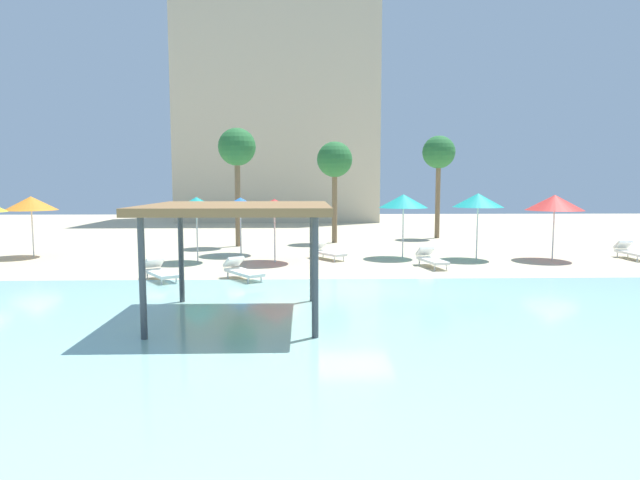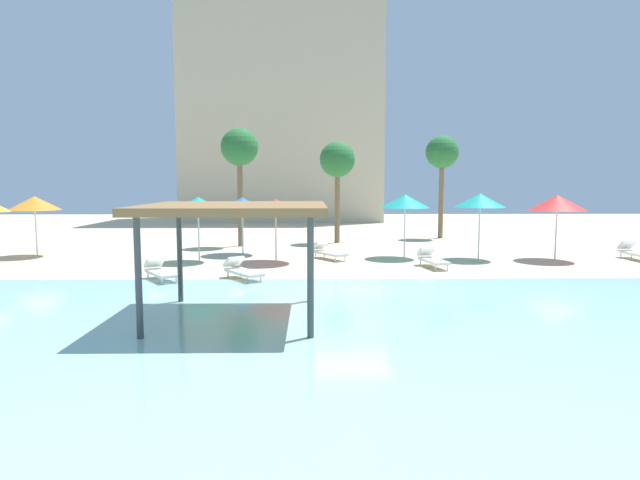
% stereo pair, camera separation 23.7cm
% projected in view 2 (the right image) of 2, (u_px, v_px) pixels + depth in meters
% --- Properties ---
extents(ground_plane, '(80.00, 80.00, 0.00)m').
position_uv_depth(ground_plane, '(350.00, 289.00, 16.65)').
color(ground_plane, beige).
extents(lagoon_water, '(44.00, 13.50, 0.04)m').
position_uv_depth(lagoon_water, '(368.00, 336.00, 11.43)').
color(lagoon_water, '#99D1C6').
rests_on(lagoon_water, ground).
extents(shade_pavilion, '(4.22, 4.22, 2.74)m').
position_uv_depth(shade_pavilion, '(235.00, 211.00, 12.73)').
color(shade_pavilion, '#42474C').
rests_on(shade_pavilion, ground).
extents(beach_umbrella_teal_0, '(2.02, 2.02, 2.67)m').
position_uv_depth(beach_umbrella_teal_0, '(198.00, 204.00, 22.20)').
color(beach_umbrella_teal_0, silver).
rests_on(beach_umbrella_teal_0, ground).
extents(beach_umbrella_red_1, '(2.45, 2.45, 2.60)m').
position_uv_depth(beach_umbrella_red_1, '(276.00, 207.00, 21.98)').
color(beach_umbrella_red_1, silver).
rests_on(beach_umbrella_red_1, ground).
extents(beach_umbrella_orange_2, '(2.19, 2.19, 2.65)m').
position_uv_depth(beach_umbrella_orange_2, '(35.00, 203.00, 23.81)').
color(beach_umbrella_orange_2, silver).
rests_on(beach_umbrella_orange_2, ground).
extents(beach_umbrella_teal_3, '(2.13, 2.13, 2.80)m').
position_uv_depth(beach_umbrella_teal_3, '(480.00, 200.00, 22.86)').
color(beach_umbrella_teal_3, silver).
rests_on(beach_umbrella_teal_3, ground).
extents(beach_umbrella_red_4, '(2.37, 2.37, 2.74)m').
position_uv_depth(beach_umbrella_red_4, '(557.00, 203.00, 22.62)').
color(beach_umbrella_red_4, silver).
rests_on(beach_umbrella_red_4, ground).
extents(beach_umbrella_teal_5, '(2.11, 2.11, 2.75)m').
position_uv_depth(beach_umbrella_teal_5, '(405.00, 201.00, 23.33)').
color(beach_umbrella_teal_5, silver).
rests_on(beach_umbrella_teal_5, ground).
extents(beach_umbrella_blue_7, '(2.31, 2.31, 2.59)m').
position_uv_depth(beach_umbrella_blue_7, '(242.00, 205.00, 24.40)').
color(beach_umbrella_blue_7, silver).
rests_on(beach_umbrella_blue_7, ground).
extents(lounge_chair_0, '(0.61, 1.90, 0.74)m').
position_uv_depth(lounge_chair_0, '(634.00, 252.00, 23.06)').
color(lounge_chair_0, white).
rests_on(lounge_chair_0, ground).
extents(lounge_chair_2, '(1.57, 1.90, 0.74)m').
position_uv_depth(lounge_chair_2, '(242.00, 270.00, 18.22)').
color(lounge_chair_2, white).
rests_on(lounge_chair_2, ground).
extents(lounge_chair_3, '(1.54, 1.92, 0.74)m').
position_uv_depth(lounge_chair_3, '(160.00, 271.00, 18.06)').
color(lounge_chair_3, white).
rests_on(lounge_chair_3, ground).
extents(lounge_chair_4, '(0.94, 1.98, 0.74)m').
position_uv_depth(lounge_chair_4, '(432.00, 259.00, 20.91)').
color(lounge_chair_4, white).
rests_on(lounge_chair_4, ground).
extents(lounge_chair_5, '(1.56, 1.91, 0.74)m').
position_uv_depth(lounge_chair_5, '(328.00, 251.00, 23.14)').
color(lounge_chair_5, white).
rests_on(lounge_chair_5, ground).
extents(palm_tree_0, '(1.90, 1.90, 6.00)m').
position_uv_depth(palm_tree_0, '(240.00, 150.00, 27.42)').
color(palm_tree_0, brown).
rests_on(palm_tree_0, ground).
extents(palm_tree_1, '(1.90, 1.90, 5.97)m').
position_uv_depth(palm_tree_1, '(442.00, 154.00, 31.48)').
color(palm_tree_1, brown).
rests_on(palm_tree_1, ground).
extents(palm_tree_2, '(1.90, 1.90, 5.44)m').
position_uv_depth(palm_tree_2, '(337.00, 161.00, 29.05)').
color(palm_tree_2, brown).
rests_on(palm_tree_2, ground).
extents(hotel_block_0, '(16.67, 9.91, 19.42)m').
position_uv_depth(hotel_block_0, '(283.00, 109.00, 47.82)').
color(hotel_block_0, beige).
rests_on(hotel_block_0, ground).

